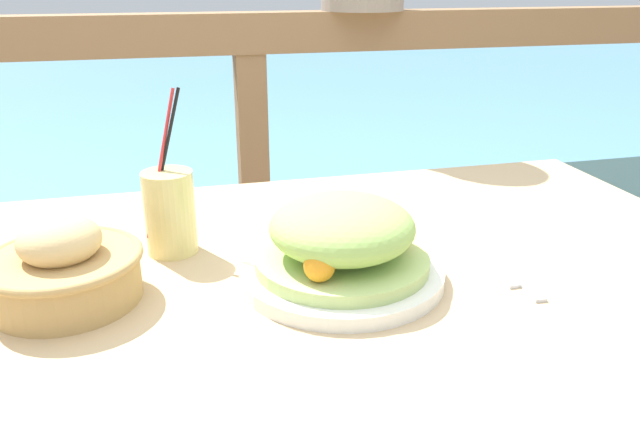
{
  "coord_description": "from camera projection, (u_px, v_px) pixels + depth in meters",
  "views": [
    {
      "loc": [
        -0.2,
        -0.77,
        1.16
      ],
      "look_at": [
        0.01,
        0.07,
        0.82
      ],
      "focal_mm": 35.0,
      "sensor_mm": 36.0,
      "label": 1
    }
  ],
  "objects": [
    {
      "name": "railing_fence",
      "position": [
        252.0,
        129.0,
        1.51
      ],
      "size": [
        2.8,
        0.08,
        1.07
      ],
      "color": "brown",
      "rests_on": "ground_plane"
    },
    {
      "name": "bread_basket",
      "position": [
        64.0,
        268.0,
        0.79
      ],
      "size": [
        0.2,
        0.2,
        0.11
      ],
      "color": "tan",
      "rests_on": "patio_table"
    },
    {
      "name": "sea_backdrop",
      "position": [
        198.0,
        126.0,
        3.97
      ],
      "size": [
        12.0,
        4.0,
        0.48
      ],
      "color": "#568EA8",
      "rests_on": "ground_plane"
    },
    {
      "name": "salad_plate",
      "position": [
        342.0,
        246.0,
        0.84
      ],
      "size": [
        0.28,
        0.28,
        0.12
      ],
      "color": "white",
      "rests_on": "patio_table"
    },
    {
      "name": "drink_glass",
      "position": [
        170.0,
        212.0,
        0.92
      ],
      "size": [
        0.08,
        0.07,
        0.24
      ],
      "color": "#DBCC7F",
      "rests_on": "patio_table"
    },
    {
      "name": "knife",
      "position": [
        512.0,
        270.0,
        0.88
      ],
      "size": [
        0.04,
        0.18,
        0.0
      ],
      "color": "silver",
      "rests_on": "patio_table"
    },
    {
      "name": "patio_table",
      "position": [
        327.0,
        328.0,
        0.92
      ],
      "size": [
        1.29,
        0.83,
        0.76
      ],
      "color": "tan",
      "rests_on": "ground_plane"
    },
    {
      "name": "fork",
      "position": [
        482.0,
        259.0,
        0.91
      ],
      "size": [
        0.02,
        0.18,
        0.0
      ],
      "color": "silver",
      "rests_on": "patio_table"
    }
  ]
}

